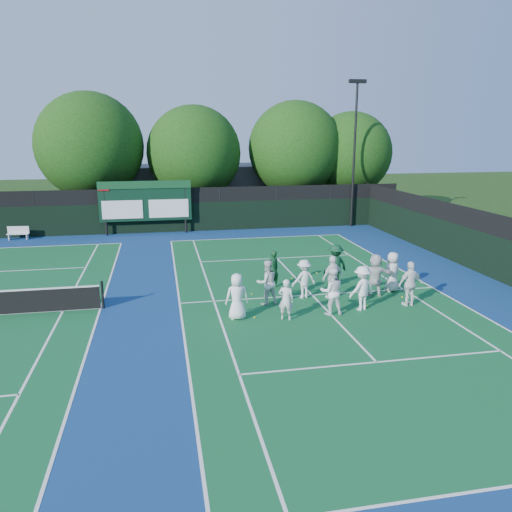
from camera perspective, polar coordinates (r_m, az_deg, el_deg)
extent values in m
plane|color=#1B380F|center=(20.13, 7.27, -5.35)|extent=(120.00, 120.00, 0.00)
cube|color=navy|center=(20.13, -10.19, -5.46)|extent=(34.00, 32.00, 0.01)
cube|color=#12592A|center=(21.02, 6.42, -4.45)|extent=(10.97, 23.77, 0.00)
cube|color=white|center=(11.46, 25.88, -22.77)|extent=(10.97, 0.08, 0.00)
cube|color=white|center=(32.17, 0.14, 2.09)|extent=(10.97, 0.08, 0.00)
cube|color=white|center=(20.13, -8.72, -5.36)|extent=(0.08, 23.77, 0.00)
cube|color=white|center=(23.21, 19.49, -3.40)|extent=(0.08, 23.77, 0.00)
cube|color=white|center=(20.22, -4.83, -5.16)|extent=(0.08, 23.77, 0.00)
cube|color=white|center=(22.56, 16.47, -3.66)|extent=(0.08, 23.77, 0.00)
cube|color=white|center=(15.48, 13.61, -11.70)|extent=(8.23, 0.08, 0.00)
cube|color=white|center=(26.95, 2.39, -0.25)|extent=(8.23, 0.08, 0.00)
cube|color=white|center=(21.02, 6.42, -4.44)|extent=(0.08, 12.80, 0.00)
cube|color=white|center=(32.57, -24.81, 0.94)|extent=(10.97, 0.08, 0.00)
cube|color=white|center=(20.27, -17.35, -5.72)|extent=(0.08, 23.77, 0.00)
cube|color=white|center=(20.48, -21.17, -5.83)|extent=(0.08, 23.77, 0.00)
cube|color=black|center=(34.47, -10.74, 4.31)|extent=(34.00, 0.08, 2.00)
cube|color=black|center=(34.26, -10.85, 6.79)|extent=(34.00, 0.05, 1.00)
cube|color=black|center=(24.91, 26.67, -0.60)|extent=(0.08, 32.00, 2.00)
cube|color=black|center=(24.61, 27.05, 2.79)|extent=(0.05, 32.00, 1.00)
cylinder|color=black|center=(34.14, -16.86, 5.14)|extent=(0.16, 0.16, 3.50)
cylinder|color=black|center=(34.00, -8.08, 5.57)|extent=(0.16, 0.16, 3.50)
cube|color=black|center=(33.91, -12.52, 6.12)|extent=(6.00, 0.15, 2.60)
cube|color=#13421F|center=(33.69, -12.62, 7.95)|extent=(6.00, 0.05, 0.50)
cube|color=white|center=(33.96, -15.02, 5.14)|extent=(2.60, 0.04, 1.20)
cube|color=white|center=(33.88, -9.94, 5.38)|extent=(2.60, 0.04, 1.20)
cube|color=maroon|center=(33.87, -17.05, 7.54)|extent=(0.70, 0.04, 0.50)
cube|color=#58585D|center=(42.46, -5.46, 7.63)|extent=(18.00, 6.00, 4.00)
cylinder|color=black|center=(36.38, 11.15, 11.13)|extent=(0.16, 0.16, 10.00)
cube|color=black|center=(36.51, 11.54, 18.99)|extent=(1.20, 0.30, 0.25)
cylinder|color=black|center=(20.09, -17.13, -4.26)|extent=(0.10, 0.10, 1.10)
cube|color=silver|center=(35.04, -25.54, 2.30)|extent=(1.36, 0.49, 0.05)
cube|color=silver|center=(35.13, -25.53, 2.74)|extent=(1.33, 0.19, 0.44)
cube|color=silver|center=(35.22, -26.34, 1.94)|extent=(0.09, 0.31, 0.35)
cube|color=silver|center=(34.95, -24.67, 2.04)|extent=(0.09, 0.31, 0.35)
cylinder|color=black|center=(38.15, -17.97, 5.47)|extent=(0.44, 0.44, 2.89)
sphere|color=#133B0D|center=(37.81, -18.46, 11.85)|extent=(7.48, 7.48, 7.48)
sphere|color=#133B0D|center=(38.07, -17.41, 10.80)|extent=(5.23, 5.23, 5.23)
cylinder|color=black|center=(37.98, -6.92, 5.77)|extent=(0.44, 0.44, 2.59)
sphere|color=#133B0D|center=(37.64, -7.09, 11.62)|extent=(6.87, 6.87, 6.87)
sphere|color=#133B0D|center=(38.01, -6.17, 10.63)|extent=(4.81, 4.81, 4.81)
cylinder|color=black|center=(39.25, 4.36, 6.24)|extent=(0.44, 0.44, 2.78)
sphere|color=#133B0D|center=(38.92, 4.47, 12.16)|extent=(7.10, 7.10, 7.10)
sphere|color=#133B0D|center=(39.40, 5.19, 11.13)|extent=(4.97, 4.97, 4.97)
cylinder|color=black|center=(40.68, 10.53, 6.24)|extent=(0.44, 0.44, 2.68)
sphere|color=#133B0D|center=(40.36, 10.77, 11.48)|extent=(6.34, 6.34, 6.34)
sphere|color=#133B0D|center=(40.90, 11.37, 10.59)|extent=(4.44, 4.44, 4.44)
sphere|color=#CED519|center=(18.38, -0.17, -7.03)|extent=(0.07, 0.07, 0.07)
sphere|color=#CED519|center=(23.20, 4.17, -2.57)|extent=(0.07, 0.07, 0.07)
sphere|color=#CED519|center=(19.98, 12.66, -5.63)|extent=(0.07, 0.07, 0.07)
sphere|color=#CED519|center=(20.93, -0.49, -4.38)|extent=(0.07, 0.07, 0.07)
sphere|color=#CED519|center=(24.18, 6.96, -1.96)|extent=(0.07, 0.07, 0.07)
sphere|color=#CED519|center=(21.41, 16.37, -4.54)|extent=(0.07, 0.07, 0.07)
imported|color=white|center=(18.06, -2.19, -4.66)|extent=(0.86, 0.58, 1.71)
imported|color=silver|center=(18.04, 3.46, -4.99)|extent=(0.66, 0.56, 1.53)
imported|color=white|center=(18.70, 8.64, -4.01)|extent=(0.94, 0.77, 1.80)
imported|color=white|center=(19.38, 12.02, -3.62)|extent=(1.27, 0.97, 1.73)
imported|color=white|center=(20.32, 17.21, -3.05)|extent=(1.10, 0.59, 1.78)
imported|color=silver|center=(19.59, 1.25, -3.03)|extent=(0.99, 0.84, 1.79)
imported|color=white|center=(20.45, 5.49, -2.63)|extent=(1.13, 0.78, 1.61)
imported|color=white|center=(20.52, 8.75, -2.41)|extent=(1.14, 0.81, 1.79)
imported|color=silver|center=(21.18, 13.45, -2.12)|extent=(1.74, 0.90, 1.79)
imported|color=silver|center=(21.96, 15.31, -1.76)|extent=(0.98, 0.82, 1.71)
imported|color=#103B1C|center=(21.69, 1.93, -1.51)|extent=(0.72, 0.62, 1.68)
imported|color=#103B22|center=(22.21, 9.05, -1.05)|extent=(1.37, 1.06, 1.87)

